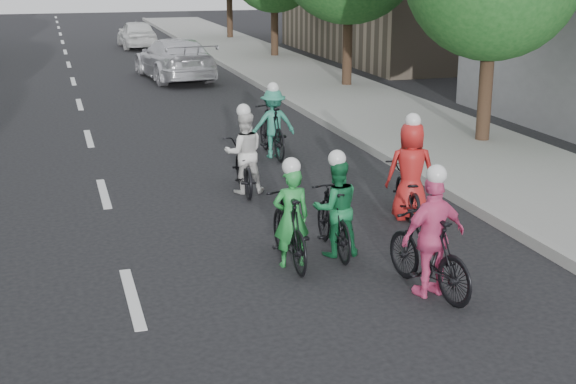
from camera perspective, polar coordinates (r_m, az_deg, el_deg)
name	(u,v)px	position (r m, az deg, el deg)	size (l,w,h in m)	color
ground	(132,298)	(10.59, -11.02, -7.42)	(120.00, 120.00, 0.00)	black
sidewalk_right	(392,118)	(21.96, 7.38, 5.25)	(4.00, 80.00, 0.15)	gray
curb_right	(324,121)	(21.25, 2.55, 5.04)	(0.18, 80.00, 0.18)	#999993
cyclist_0	(290,225)	(11.33, 0.12, -2.38)	(0.53, 1.73, 1.58)	black
cyclist_1	(272,127)	(17.64, -1.11, 4.63)	(0.98, 1.91, 1.66)	black
cyclist_2	(335,215)	(11.75, 3.34, -1.61)	(0.73, 1.69, 1.59)	black
cyclist_3	(244,161)	(14.94, -3.18, 2.24)	(0.79, 1.85, 1.67)	black
cyclist_4	(431,246)	(10.48, 10.10, -3.82)	(0.99, 1.82, 1.75)	black
cyclist_5	(409,182)	(13.52, 8.59, 0.73)	(0.91, 1.75, 1.80)	black
follow_car_lead	(174,59)	(29.67, -8.09, 9.36)	(2.10, 5.16, 1.50)	silver
follow_car_trail	(137,34)	(40.98, -10.70, 10.99)	(1.61, 4.01, 1.37)	white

